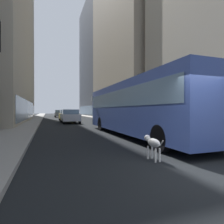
{
  "coord_description": "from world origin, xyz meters",
  "views": [
    {
      "loc": [
        -3.78,
        -3.31,
        1.5
      ],
      "look_at": [
        0.48,
        8.8,
        1.4
      ],
      "focal_mm": 29.71,
      "sensor_mm": 36.0,
      "label": 1
    }
  ],
  "objects_px": {
    "car_white_van": "(73,113)",
    "dalmatian_dog": "(153,143)",
    "transit_bus": "(136,106)",
    "car_silver_sedan": "(70,116)",
    "car_yellow_taxi": "(66,115)",
    "car_grey_wagon": "(59,114)"
  },
  "relations": [
    {
      "from": "transit_bus",
      "to": "car_grey_wagon",
      "type": "height_order",
      "value": "transit_bus"
    },
    {
      "from": "car_white_van",
      "to": "dalmatian_dog",
      "type": "relative_size",
      "value": 4.6
    },
    {
      "from": "car_silver_sedan",
      "to": "car_yellow_taxi",
      "type": "bearing_deg",
      "value": 90.0
    },
    {
      "from": "car_white_van",
      "to": "dalmatian_dog",
      "type": "height_order",
      "value": "car_white_van"
    },
    {
      "from": "car_silver_sedan",
      "to": "dalmatian_dog",
      "type": "relative_size",
      "value": 4.68
    },
    {
      "from": "transit_bus",
      "to": "car_silver_sedan",
      "type": "distance_m",
      "value": 12.86
    },
    {
      "from": "car_yellow_taxi",
      "to": "dalmatian_dog",
      "type": "distance_m",
      "value": 22.71
    },
    {
      "from": "car_yellow_taxi",
      "to": "car_grey_wagon",
      "type": "distance_m",
      "value": 15.67
    },
    {
      "from": "dalmatian_dog",
      "to": "car_grey_wagon",
      "type": "bearing_deg",
      "value": 90.68
    },
    {
      "from": "car_yellow_taxi",
      "to": "car_silver_sedan",
      "type": "relative_size",
      "value": 1.01
    },
    {
      "from": "car_grey_wagon",
      "to": "car_silver_sedan",
      "type": "bearing_deg",
      "value": -90.0
    },
    {
      "from": "car_yellow_taxi",
      "to": "car_white_van",
      "type": "xyz_separation_m",
      "value": [
        4.0,
        23.05,
        0.0
      ]
    },
    {
      "from": "car_white_van",
      "to": "dalmatian_dog",
      "type": "distance_m",
      "value": 45.89
    },
    {
      "from": "car_grey_wagon",
      "to": "car_white_van",
      "type": "relative_size",
      "value": 0.95
    },
    {
      "from": "car_yellow_taxi",
      "to": "dalmatian_dog",
      "type": "bearing_deg",
      "value": -88.85
    },
    {
      "from": "transit_bus",
      "to": "car_white_van",
      "type": "relative_size",
      "value": 2.6
    },
    {
      "from": "transit_bus",
      "to": "car_yellow_taxi",
      "type": "xyz_separation_m",
      "value": [
        -2.4,
        17.77,
        -0.95
      ]
    },
    {
      "from": "car_white_van",
      "to": "car_silver_sedan",
      "type": "bearing_deg",
      "value": -98.07
    },
    {
      "from": "car_silver_sedan",
      "to": "car_grey_wagon",
      "type": "bearing_deg",
      "value": 90.0
    },
    {
      "from": "transit_bus",
      "to": "car_yellow_taxi",
      "type": "distance_m",
      "value": 17.95
    },
    {
      "from": "transit_bus",
      "to": "dalmatian_dog",
      "type": "height_order",
      "value": "transit_bus"
    },
    {
      "from": "car_white_van",
      "to": "car_grey_wagon",
      "type": "bearing_deg",
      "value": -118.47
    }
  ]
}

